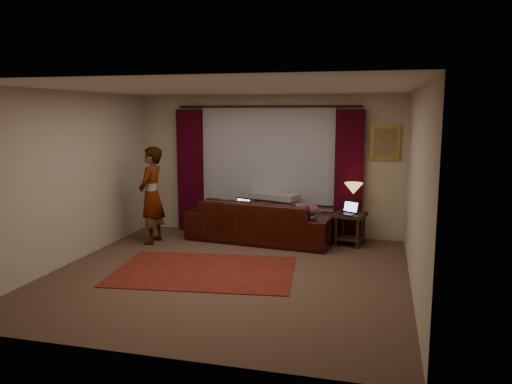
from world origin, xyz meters
TOP-DOWN VIEW (x-y plane):
  - floor at (0.00, 0.00)m, footprint 5.00×5.00m
  - ceiling at (0.00, 0.00)m, footprint 5.00×5.00m
  - wall_back at (0.00, 2.50)m, footprint 5.00×0.02m
  - wall_front at (0.00, -2.50)m, footprint 5.00×0.02m
  - wall_left at (-2.50, 0.00)m, footprint 0.02×5.00m
  - wall_right at (2.50, 0.00)m, footprint 0.02×5.00m
  - sheer_curtain at (0.00, 2.44)m, footprint 2.50×0.05m
  - drape_left at (-1.50, 2.39)m, footprint 0.50×0.14m
  - drape_right at (1.50, 2.39)m, footprint 0.50×0.14m
  - curtain_rod at (0.00, 2.39)m, footprint 0.04×0.04m
  - picture_frame at (2.10, 2.47)m, footprint 0.50×0.04m
  - sofa at (-0.00, 1.93)m, footprint 2.69×1.41m
  - throw_blanket at (0.18, 2.22)m, footprint 0.98×0.64m
  - clothing_pile at (0.81, 1.70)m, footprint 0.64×0.55m
  - laptop_sofa at (-0.37, 1.79)m, footprint 0.44×0.45m
  - area_rug at (-0.37, 0.02)m, footprint 2.75×2.01m
  - end_table at (1.57, 2.00)m, footprint 0.59×0.59m
  - tiffany_lamp at (1.60, 2.08)m, footprint 0.33×0.33m
  - laptop_table at (1.52, 1.87)m, footprint 0.42×0.43m
  - person at (-1.81, 1.32)m, footprint 0.51×0.51m

SIDE VIEW (x-z plane):
  - floor at x=0.00m, z-range -0.01..0.00m
  - area_rug at x=-0.37m, z-range 0.00..0.01m
  - end_table at x=1.57m, z-range 0.00..0.57m
  - sofa at x=0.00m, z-range 0.00..1.04m
  - clothing_pile at x=0.81m, z-range 0.52..0.75m
  - laptop_sofa at x=-0.37m, z-range 0.52..0.76m
  - laptop_table at x=1.52m, z-range 0.57..0.79m
  - tiffany_lamp at x=1.60m, z-range 0.57..1.08m
  - person at x=-1.81m, z-range 0.00..1.69m
  - throw_blanket at x=0.18m, z-range 0.99..1.10m
  - drape_left at x=-1.50m, z-range 0.03..2.33m
  - drape_right at x=1.50m, z-range 0.03..2.33m
  - wall_back at x=0.00m, z-range 0.00..2.60m
  - wall_front at x=0.00m, z-range 0.00..2.60m
  - wall_left at x=-2.50m, z-range 0.00..2.60m
  - wall_right at x=2.50m, z-range 0.00..2.60m
  - sheer_curtain at x=0.00m, z-range 0.60..2.40m
  - picture_frame at x=2.10m, z-range 1.45..2.05m
  - curtain_rod at x=0.00m, z-range 0.68..4.08m
  - ceiling at x=0.00m, z-range 2.59..2.61m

